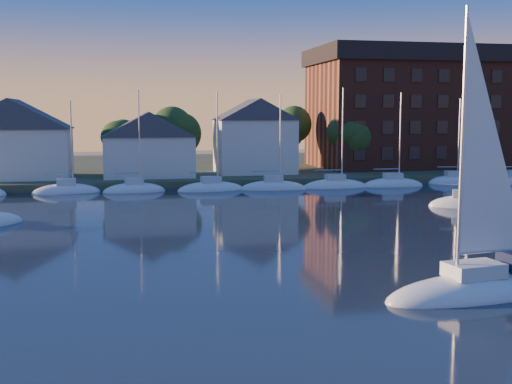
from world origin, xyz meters
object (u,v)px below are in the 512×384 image
object	(u,v)px
clubhouse_west	(15,138)
drifting_sailboat_right	(462,206)
hero_sailboat	(476,283)
clubhouse_east	(254,135)
clubhouse_centre	(148,143)
condo_block	(417,107)

from	to	relation	value
clubhouse_west	drifting_sailboat_right	xyz separation A→B (m)	(44.24, -27.52, -5.83)
hero_sailboat	drifting_sailboat_right	xyz separation A→B (m)	(14.74, 27.32, -0.52)
clubhouse_east	drifting_sailboat_right	bearing A→B (deg)	-63.47
clubhouse_west	clubhouse_centre	xyz separation A→B (m)	(16.00, -1.00, -0.80)
drifting_sailboat_right	clubhouse_centre	bearing A→B (deg)	163.53
clubhouse_centre	hero_sailboat	bearing A→B (deg)	-75.92
clubhouse_east	hero_sailboat	size ratio (longest dim) A/B	0.71
condo_block	hero_sailboat	size ratio (longest dim) A/B	2.08
drifting_sailboat_right	clubhouse_west	bearing A→B (deg)	174.85
clubhouse_east	condo_block	bearing A→B (deg)	12.89
clubhouse_centre	drifting_sailboat_right	world-z (taller)	clubhouse_centre
clubhouse_centre	condo_block	size ratio (longest dim) A/B	0.37
condo_block	drifting_sailboat_right	distance (m)	37.69
clubhouse_centre	drifting_sailboat_right	size ratio (longest dim) A/B	1.15
drifting_sailboat_right	clubhouse_east	bearing A→B (deg)	143.26
clubhouse_centre	condo_block	world-z (taller)	condo_block
clubhouse_centre	clubhouse_east	xyz separation A→B (m)	(14.00, 2.00, 0.87)
clubhouse_east	clubhouse_west	bearing A→B (deg)	-178.09
hero_sailboat	clubhouse_east	bearing A→B (deg)	-97.60
condo_block	drifting_sailboat_right	bearing A→B (deg)	-108.84
clubhouse_centre	condo_block	xyz separation A→B (m)	(40.00, 7.95, 4.66)
drifting_sailboat_right	condo_block	bearing A→B (deg)	97.89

